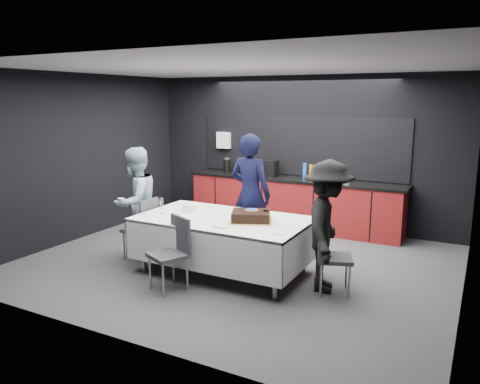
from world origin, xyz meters
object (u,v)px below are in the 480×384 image
chair_near (173,248)px  person_left (136,202)px  champagne_flute (162,203)px  plate_stack (189,208)px  person_right (327,226)px  chair_right (328,251)px  person_center (250,194)px  party_table (223,228)px  cake_assembly (251,216)px  chair_left (144,224)px

chair_near → person_left: bearing=147.6°
champagne_flute → chair_near: (0.61, -0.58, -0.40)m
plate_stack → champagne_flute: 0.42m
person_left → person_right: person_left is taller
chair_right → person_right: bearing=121.8°
champagne_flute → person_left: (-0.66, 0.22, -0.11)m
chair_right → person_center: 1.86m
chair_right → person_right: person_right is taller
party_table → person_left: (-1.54, 0.03, 0.19)m
person_left → cake_assembly: bearing=93.1°
chair_right → person_center: (-1.55, 0.95, 0.40)m
party_table → cake_assembly: size_ratio=3.47×
person_left → plate_stack: bearing=98.3°
cake_assembly → person_right: size_ratio=0.40×
party_table → person_left: 1.55m
party_table → chair_left: (-1.32, -0.08, -0.11)m
chair_near → person_center: 1.79m
cake_assembly → person_center: person_center is taller
person_center → person_right: person_center is taller
chair_near → person_center: bearing=82.9°
chair_right → person_right: (-0.05, 0.08, 0.29)m
chair_near → person_center: size_ratio=0.50×
champagne_flute → chair_right: (2.38, 0.20, -0.40)m
chair_left → person_center: size_ratio=0.50×
party_table → person_right: (1.44, 0.08, 0.19)m
chair_left → chair_right: same height
cake_assembly → chair_left: (-1.73, -0.11, -0.31)m
person_center → champagne_flute: bearing=58.9°
cake_assembly → plate_stack: size_ratio=3.30×
champagne_flute → person_center: 1.41m
champagne_flute → chair_right: size_ratio=0.24×
cake_assembly → chair_left: bearing=-176.4°
person_right → person_left: bearing=77.4°
person_left → chair_left: bearing=67.4°
party_table → champagne_flute: bearing=-167.5°
cake_assembly → champagne_flute: champagne_flute is taller
champagne_flute → person_left: person_left is taller
party_table → chair_left: chair_left is taller
plate_stack → chair_left: 0.78m
plate_stack → chair_right: (2.11, -0.11, -0.30)m
plate_stack → chair_right: size_ratio=0.22×
person_left → person_right: size_ratio=1.01×
chair_left → person_center: bearing=39.3°
person_right → person_center: bearing=46.3°
chair_left → person_right: size_ratio=0.56×
party_table → cake_assembly: bearing=4.0°
party_table → cake_assembly: cake_assembly is taller
party_table → champagne_flute: 0.95m
cake_assembly → person_center: (-0.47, 0.92, 0.09)m
chair_left → person_center: (1.26, 1.03, 0.40)m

